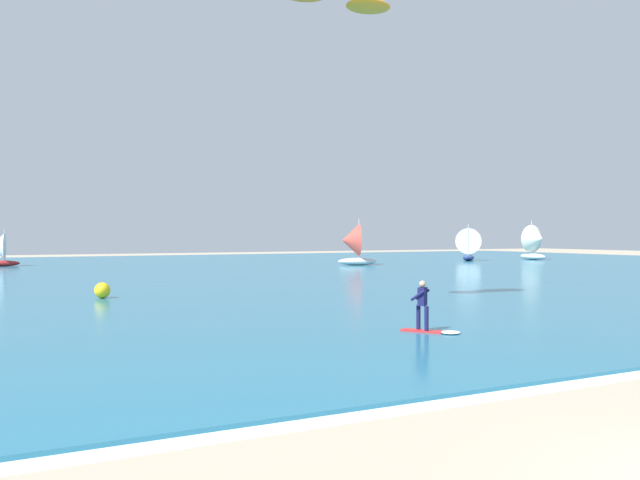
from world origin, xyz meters
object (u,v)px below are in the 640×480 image
Objects in this scene: sailboat_mid_right at (536,242)px; kitesurfer at (428,313)px; sailboat_near_shore at (469,244)px; marker_buoy at (102,290)px; sailboat_trailing at (352,244)px.

kitesurfer is at bearing -138.54° from sailboat_mid_right.
kitesurfer is 60.49m from sailboat_near_shore.
kitesurfer is at bearing -131.32° from sailboat_near_shore.
kitesurfer is 0.39× the size of sailboat_mid_right.
sailboat_trailing is at bearing 40.90° from marker_buoy.
kitesurfer is at bearing -116.81° from sailboat_trailing.
sailboat_mid_right is (28.04, 1.87, 0.06)m from sailboat_trailing.
sailboat_trailing is at bearing -176.18° from sailboat_mid_right.
kitesurfer is 0.43× the size of sailboat_near_shore.
sailboat_trailing reaches higher than sailboat_near_shore.
kitesurfer is 18.28m from marker_buoy.
sailboat_trailing is (20.91, 41.38, 1.62)m from kitesurfer.
marker_buoy is at bearing 115.08° from kitesurfer.
sailboat_trailing is at bearing -168.00° from sailboat_near_shore.
sailboat_mid_right is 62.70m from marker_buoy.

